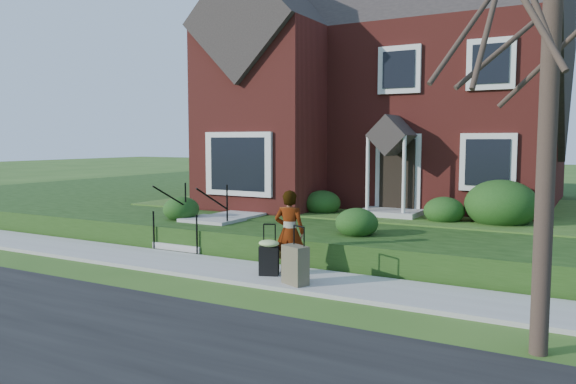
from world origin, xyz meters
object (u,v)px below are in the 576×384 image
Objects in this scene: front_steps at (201,228)px; suitcase_black at (269,255)px; suitcase_olive at (295,265)px; woman at (289,232)px.

suitcase_black is at bearing -31.92° from front_steps.
suitcase_black is 0.84m from suitcase_olive.
front_steps reaches higher than suitcase_black.
suitcase_olive is (0.76, -0.35, -0.03)m from suitcase_black.
suitcase_black is at bearing 35.87° from woman.
front_steps is 1.90× the size of suitcase_olive.
front_steps is at bearing 173.38° from suitcase_olive.
suitcase_black is (-0.27, -0.32, -0.43)m from woman.
woman is 0.95m from suitcase_olive.
woman is (3.43, -1.65, 0.42)m from front_steps.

